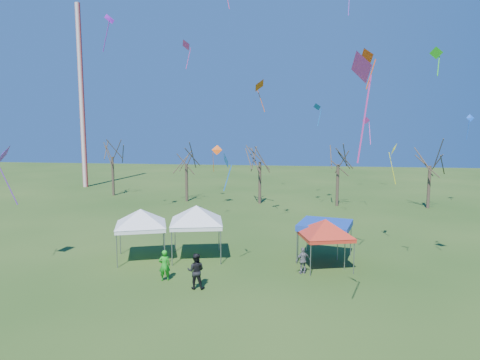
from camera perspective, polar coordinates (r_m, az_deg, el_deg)
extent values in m
plane|color=#224416|center=(24.02, 2.92, -13.73)|extent=(140.00, 140.00, 0.00)
cylinder|color=silver|center=(63.90, -20.36, 10.32)|extent=(0.70, 0.70, 25.00)
cylinder|color=#3D2D21|center=(55.03, -16.58, 0.49)|extent=(0.32, 0.32, 4.78)
cylinder|color=#3D2D21|center=(49.10, -7.13, -0.35)|extent=(0.32, 0.32, 4.28)
cylinder|color=#3D2D21|center=(47.34, 2.65, -0.36)|extent=(0.32, 0.32, 4.64)
cylinder|color=#3D2D21|center=(47.00, 12.87, -0.69)|extent=(0.32, 0.32, 4.49)
cylinder|color=#3D2D21|center=(48.68, 23.87, -0.87)|extent=(0.32, 0.32, 4.47)
cylinder|color=gray|center=(27.33, -16.10, -9.13)|extent=(0.06, 0.06, 2.04)
cylinder|color=gray|center=(30.08, -15.68, -7.61)|extent=(0.06, 0.06, 2.04)
cylinder|color=gray|center=(27.24, -10.02, -9.01)|extent=(0.06, 0.06, 2.04)
cylinder|color=gray|center=(30.00, -10.18, -7.49)|extent=(0.06, 0.06, 2.04)
cube|color=white|center=(28.34, -13.06, -6.05)|extent=(3.91, 3.91, 0.25)
pyramid|color=white|center=(28.11, -13.13, -3.78)|extent=(4.08, 4.08, 1.02)
cylinder|color=gray|center=(26.95, -9.08, -9.05)|extent=(0.06, 0.06, 2.15)
cylinder|color=gray|center=(29.84, -8.67, -7.43)|extent=(0.06, 0.06, 2.15)
cylinder|color=gray|center=(26.90, -2.58, -8.99)|extent=(0.06, 0.06, 2.15)
cylinder|color=gray|center=(29.80, -2.83, -7.37)|extent=(0.06, 0.06, 2.15)
cube|color=white|center=(28.03, -5.82, -5.81)|extent=(3.86, 3.86, 0.26)
pyramid|color=white|center=(27.79, -5.85, -3.39)|extent=(4.45, 4.45, 1.08)
cylinder|color=gray|center=(25.21, 9.38, -10.55)|extent=(0.06, 0.06, 1.87)
cylinder|color=gray|center=(27.60, 7.73, -8.94)|extent=(0.06, 0.06, 1.87)
cylinder|color=gray|center=(26.09, 14.95, -10.08)|extent=(0.06, 0.06, 1.87)
cylinder|color=gray|center=(28.41, 12.86, -8.58)|extent=(0.06, 0.06, 1.87)
cube|color=red|center=(26.51, 11.29, -7.35)|extent=(3.47, 3.47, 0.22)
pyramid|color=red|center=(26.27, 11.34, -5.14)|extent=(3.81, 3.81, 0.93)
cylinder|color=gray|center=(27.22, 7.60, -8.92)|extent=(0.06, 0.06, 2.09)
cylinder|color=gray|center=(29.98, 8.94, -7.42)|extent=(0.06, 0.06, 2.09)
cylinder|color=gray|center=(26.72, 13.80, -9.38)|extent=(0.06, 0.06, 2.09)
cylinder|color=gray|center=(29.52, 14.55, -7.80)|extent=(0.06, 0.06, 2.09)
cube|color=#0F339D|center=(28.03, 11.28, -6.05)|extent=(3.78, 3.78, 0.25)
cube|color=#0F339D|center=(27.99, 11.29, -5.67)|extent=(3.78, 3.78, 0.13)
imported|color=green|center=(24.64, -10.03, -11.13)|extent=(0.75, 0.63, 1.74)
imported|color=black|center=(23.24, -5.91, -11.97)|extent=(0.98, 0.78, 1.93)
imported|color=slate|center=(25.62, 8.40, -10.58)|extent=(0.99, 0.73, 1.57)
cone|color=blue|center=(42.98, 10.26, 9.61)|extent=(1.03, 0.96, 0.74)
cube|color=blue|center=(42.79, 10.55, 8.19)|extent=(0.39, 0.52, 1.70)
cone|color=#EB349A|center=(16.55, 16.00, 14.31)|extent=(1.07, 1.36, 1.19)
cube|color=#EB349A|center=(16.23, 16.23, 7.76)|extent=(0.45, 0.26, 3.16)
cone|color=green|center=(23.70, 24.70, 15.17)|extent=(0.70, 0.54, 0.61)
cube|color=green|center=(23.59, 24.94, 13.61)|extent=(0.16, 0.29, 0.98)
cone|color=yellow|center=(31.21, 19.79, 3.92)|extent=(0.56, 1.00, 0.90)
cube|color=yellow|center=(31.58, 19.64, 1.49)|extent=(0.57, 0.11, 2.25)
cone|color=#EA4C0C|center=(45.00, -3.10, 4.04)|extent=(1.17, 0.61, 1.08)
cube|color=#EA4C0C|center=(45.14, -3.58, 2.36)|extent=(0.10, 0.83, 2.09)
cone|color=blue|center=(50.03, 28.37, 7.31)|extent=(0.87, 0.42, 0.82)
cube|color=blue|center=(49.95, 28.12, 5.93)|extent=(0.09, 0.37, 2.01)
cone|color=#FD38C3|center=(43.42, 16.46, 7.64)|extent=(0.81, 0.51, 0.71)
cube|color=#FD38C3|center=(43.53, 16.92, 5.96)|extent=(0.14, 0.85, 2.16)
cone|color=blue|center=(24.42, -1.80, 2.64)|extent=(0.69, 1.01, 0.95)
cube|color=blue|center=(24.30, -1.66, 0.28)|extent=(0.48, 0.24, 1.50)
cube|color=#661AB8|center=(33.93, 14.32, 21.64)|extent=(0.10, 0.35, 1.51)
cone|color=#F235A0|center=(48.93, -7.17, 17.46)|extent=(1.55, 1.48, 1.15)
cube|color=#F235A0|center=(48.41, -6.90, 15.78)|extent=(0.49, 0.57, 2.34)
cone|color=#FF440D|center=(24.67, 16.68, 15.66)|extent=(0.99, 1.07, 0.80)
cube|color=#FF440D|center=(24.33, 17.06, 13.33)|extent=(0.52, 0.38, 1.60)
cone|color=#DE4D0B|center=(37.34, 2.56, 12.54)|extent=(1.34, 1.56, 1.10)
cube|color=#DE4D0B|center=(37.57, 2.83, 10.52)|extent=(0.73, 0.35, 1.95)
cone|color=purple|center=(27.93, -29.06, 2.98)|extent=(1.36, 1.63, 1.23)
cube|color=purple|center=(28.55, -28.64, -0.32)|extent=(0.94, 0.44, 2.69)
cone|color=purple|center=(38.67, -16.98, 19.89)|extent=(1.06, 1.27, 0.94)
cube|color=purple|center=(38.08, -17.41, 17.83)|extent=(0.85, 0.39, 2.39)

